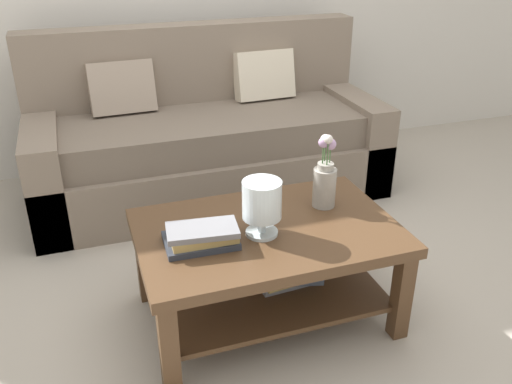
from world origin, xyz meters
TOP-DOWN VIEW (x-y plane):
  - ground_plane at (0.00, 0.00)m, footprint 10.00×10.00m
  - couch at (-0.01, 0.97)m, footprint 2.23×0.90m
  - coffee_table at (-0.08, -0.42)m, footprint 1.12×0.73m
  - book_stack_main at (-0.39, -0.46)m, footprint 0.31×0.22m
  - glass_hurricane_vase at (-0.13, -0.46)m, footprint 0.16×0.16m
  - flower_pitcher at (0.23, -0.31)m, footprint 0.11×0.11m

SIDE VIEW (x-z plane):
  - ground_plane at x=0.00m, z-range 0.00..0.00m
  - coffee_table at x=-0.08m, z-range 0.10..0.57m
  - couch at x=-0.01m, z-range -0.17..0.89m
  - book_stack_main at x=-0.39m, z-range 0.47..0.55m
  - flower_pitcher at x=0.23m, z-range 0.43..0.78m
  - glass_hurricane_vase at x=-0.13m, z-range 0.50..0.74m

